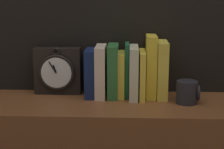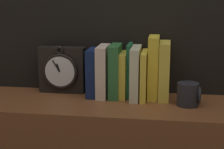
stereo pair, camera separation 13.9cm
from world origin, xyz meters
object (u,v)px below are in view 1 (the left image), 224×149
book_slot3_yellow (121,74)px  mug (188,92)px  book_slot1_cream (101,71)px  clock (58,71)px  book_slot4_green (127,70)px  book_slot6_yellow (142,75)px  book_slot2_green (112,71)px  book_slot5_cream (134,72)px  book_slot0_navy (91,73)px  book_slot8_yellow (162,70)px  book_slot7_yellow (151,67)px

book_slot3_yellow → mug: book_slot3_yellow is taller
book_slot1_cream → book_slot3_yellow: 0.08m
clock → book_slot4_green: (0.28, -0.02, 0.01)m
book_slot4_green → book_slot6_yellow: 0.07m
book_slot2_green → book_slot4_green: book_slot4_green is taller
book_slot4_green → book_slot5_cream: (0.03, -0.02, -0.00)m
book_slot0_navy → mug: 0.39m
book_slot6_yellow → book_slot8_yellow: 0.08m
book_slot3_yellow → book_slot8_yellow: bearing=-2.1°
book_slot6_yellow → clock: bearing=172.6°
book_slot0_navy → clock: bearing=167.7°
book_slot5_cream → mug: size_ratio=2.35×
book_slot7_yellow → mug: size_ratio=2.84×
clock → book_slot5_cream: book_slot5_cream is taller
book_slot1_cream → book_slot7_yellow: 0.20m
book_slot0_navy → book_slot6_yellow: (0.20, -0.01, -0.00)m
book_slot7_yellow → book_slot2_green: bearing=-178.9°
book_slot2_green → book_slot8_yellow: (0.20, -0.00, 0.01)m
book_slot5_cream → book_slot7_yellow: bearing=12.5°
book_slot4_green → book_slot8_yellow: bearing=-5.4°
clock → book_slot2_green: bearing=-8.3°
book_slot1_cream → book_slot7_yellow: (0.20, 0.01, 0.02)m
book_slot4_green → clock: bearing=175.6°
book_slot2_green → book_slot7_yellow: 0.16m
book_slot1_cream → book_slot4_green: bearing=8.1°
book_slot6_yellow → mug: book_slot6_yellow is taller
book_slot2_green → book_slot0_navy: bearing=178.6°
book_slot0_navy → book_slot1_cream: 0.04m
book_slot0_navy → book_slot7_yellow: 0.24m
book_slot5_cream → mug: book_slot5_cream is taller
book_slot1_cream → clock: bearing=168.5°
book_slot8_yellow → mug: (0.09, -0.08, -0.07)m
book_slot3_yellow → book_slot7_yellow: bearing=-0.4°
book_slot5_cream → book_slot3_yellow: bearing=162.2°
book_slot1_cream → book_slot8_yellow: book_slot8_yellow is taller
book_slot3_yellow → book_slot1_cream: bearing=-174.5°
book_slot0_navy → book_slot3_yellow: 0.12m
clock → book_slot4_green: book_slot4_green is taller
book_slot5_cream → book_slot8_yellow: size_ratio=0.91×
book_slot1_cream → book_slot7_yellow: book_slot7_yellow is taller
book_slot6_yellow → mug: 0.19m
book_slot0_navy → mug: size_ratio=2.19×
book_slot4_green → book_slot0_navy: bearing=-176.6°
book_slot4_green → mug: 0.26m
mug → clock: bearing=167.4°
book_slot2_green → clock: bearing=171.7°
book_slot4_green → book_slot8_yellow: 0.14m
book_slot2_green → book_slot4_green: bearing=10.3°
book_slot2_green → book_slot7_yellow: size_ratio=0.85×
book_slot0_navy → book_slot5_cream: book_slot5_cream is taller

